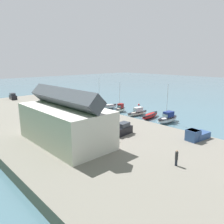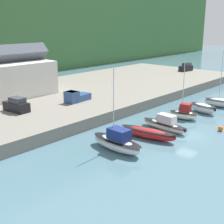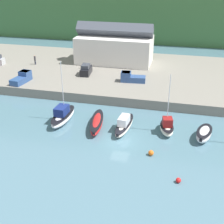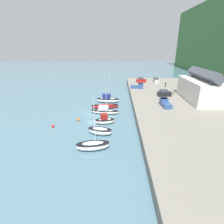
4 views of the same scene
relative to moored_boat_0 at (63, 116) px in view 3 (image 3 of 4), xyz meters
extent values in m
plane|color=slate|center=(10.00, -3.72, -1.02)|extent=(320.00, 320.00, 0.00)
cube|color=gray|center=(10.00, 22.61, -0.16)|extent=(90.94, 30.14, 1.72)
cube|color=silver|center=(1.82, 27.59, 3.66)|extent=(16.81, 8.35, 5.93)
cube|color=#474C56|center=(1.82, 27.59, 8.20)|extent=(17.15, 3.14, 3.14)
ellipsoid|color=white|center=(0.00, 0.06, -0.28)|extent=(2.52, 7.20, 1.47)
ellipsoid|color=black|center=(0.00, 0.06, 0.23)|extent=(2.61, 7.35, 0.12)
cube|color=navy|center=(-0.01, -0.30, 1.09)|extent=(1.77, 2.56, 1.27)
cube|color=#8CA5B2|center=(0.05, 1.09, 0.90)|extent=(1.50, 0.16, 0.63)
cylinder|color=silver|center=(0.03, 0.59, 4.54)|extent=(0.10, 0.10, 8.18)
ellipsoid|color=red|center=(5.62, -0.37, -0.36)|extent=(2.95, 7.86, 1.32)
ellipsoid|color=black|center=(5.62, -0.37, 0.10)|extent=(3.04, 8.03, 0.12)
cube|color=black|center=(6.21, -3.97, -0.10)|extent=(0.40, 0.33, 0.56)
ellipsoid|color=white|center=(9.86, -0.13, -0.47)|extent=(2.36, 7.30, 1.09)
ellipsoid|color=black|center=(9.86, -0.13, -0.09)|extent=(2.44, 7.45, 0.12)
cube|color=silver|center=(9.83, -0.49, 0.66)|extent=(1.51, 2.62, 1.17)
cube|color=#8CA5B2|center=(9.95, 0.91, 0.48)|extent=(1.17, 0.20, 0.59)
cube|color=black|center=(9.56, -3.52, -0.26)|extent=(0.38, 0.31, 0.56)
ellipsoid|color=white|center=(16.09, 0.34, -0.39)|extent=(2.68, 4.61, 1.27)
ellipsoid|color=black|center=(16.09, 0.34, 0.06)|extent=(2.77, 4.71, 0.12)
cube|color=maroon|center=(16.14, 0.13, 0.86)|extent=(1.65, 1.76, 1.22)
cube|color=#8CA5B2|center=(15.95, 1.02, 0.68)|extent=(1.22, 0.35, 0.61)
cylinder|color=silver|center=(16.03, 0.66, 4.07)|extent=(0.10, 0.10, 7.64)
ellipsoid|color=silver|center=(21.38, -0.26, -0.25)|extent=(2.92, 5.07, 1.54)
ellipsoid|color=black|center=(21.38, -0.26, 0.28)|extent=(3.02, 5.18, 0.12)
cube|color=black|center=(20.89, -2.47, 0.05)|extent=(0.41, 0.35, 0.56)
cube|color=black|center=(-1.95, 18.06, 1.40)|extent=(2.21, 4.36, 1.40)
cube|color=#333842|center=(-1.92, 17.75, 2.48)|extent=(1.76, 2.45, 0.76)
cube|color=#2D4C84|center=(-12.68, 9.76, 1.25)|extent=(2.45, 3.75, 1.10)
cube|color=#2D4C84|center=(-12.41, 11.76, 1.65)|extent=(2.14, 2.13, 1.90)
cube|color=#2D333D|center=(-12.41, 11.76, 2.35)|extent=(2.00, 1.85, 0.50)
cube|color=#2D4C84|center=(8.88, 15.97, 1.25)|extent=(3.68, 2.32, 1.10)
cube|color=#2D4C84|center=(6.86, 15.78, 1.65)|extent=(2.06, 2.07, 1.90)
cube|color=#2D333D|center=(6.86, 15.78, 2.35)|extent=(1.78, 1.94, 0.50)
cylinder|color=#232838|center=(-15.26, 21.81, 1.12)|extent=(0.32, 0.32, 0.85)
cylinder|color=#333338|center=(-15.26, 21.81, 2.07)|extent=(0.40, 0.40, 1.05)
sphere|color=tan|center=(-15.26, 21.81, 2.72)|extent=(0.24, 0.24, 0.24)
cylinder|color=brown|center=(-4.16, 21.67, 0.84)|extent=(0.12, 0.12, 0.28)
ellipsoid|color=brown|center=(-4.16, 21.67, 1.16)|extent=(0.45, 0.84, 0.36)
sphere|color=brown|center=(-4.24, 21.32, 1.27)|extent=(0.22, 0.22, 0.22)
sphere|color=red|center=(18.38, -11.02, -0.72)|extent=(0.61, 0.61, 0.61)
sphere|color=orange|center=(14.63, -6.21, -0.66)|extent=(0.72, 0.72, 0.72)
camera|label=1|loc=(-28.38, 45.43, 13.86)|focal=35.00mm
camera|label=2|loc=(-25.61, -22.18, 13.48)|focal=50.00mm
camera|label=3|loc=(17.73, -40.56, 21.75)|focal=50.00mm
camera|label=4|loc=(52.76, 3.24, 15.99)|focal=28.00mm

